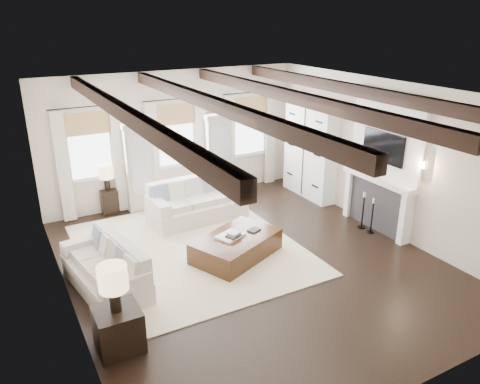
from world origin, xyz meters
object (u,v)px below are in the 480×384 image
sofa_left (108,270)px  side_table_back (109,201)px  sofa_back (196,203)px  side_table_front (118,329)px  ottoman (236,247)px

sofa_left → side_table_back: (0.82, 3.25, -0.05)m
sofa_back → sofa_left: size_ratio=1.07×
side_table_front → sofa_back: bearing=52.4°
sofa_back → side_table_front: 4.50m
sofa_left → ottoman: bearing=-2.5°
sofa_left → side_table_back: 3.35m
ottoman → side_table_back: bearing=92.1°
sofa_left → side_table_back: bearing=75.8°
side_table_back → ottoman: bearing=-64.5°
sofa_back → side_table_front: bearing=-127.6°
side_table_front → side_table_back: size_ratio=1.07×
sofa_back → sofa_left: (-2.48, -1.93, -0.04)m
sofa_left → ottoman: size_ratio=1.24×
ottoman → side_table_back: size_ratio=2.90×
sofa_back → side_table_back: sofa_back is taller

